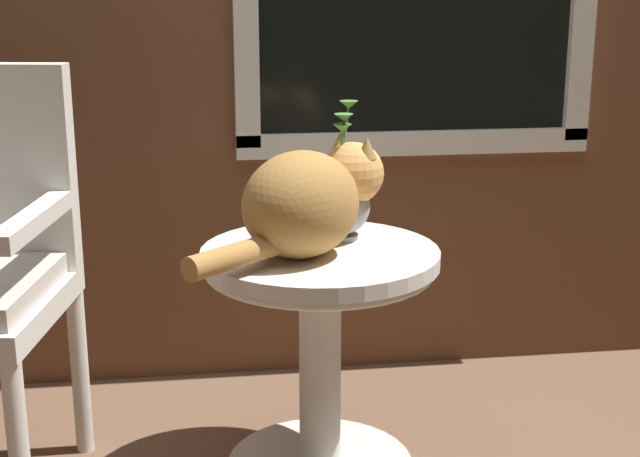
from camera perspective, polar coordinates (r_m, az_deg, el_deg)
name	(u,v)px	position (r m, az deg, el deg)	size (l,w,h in m)	color
wicker_side_table	(320,326)	(2.16, 0.00, -6.11)	(0.55, 0.55, 0.57)	silver
cat	(308,200)	(2.03, -0.76, 1.78)	(0.48, 0.43, 0.25)	#AD7A3D
pewter_vase_with_ivy	(341,199)	(2.16, 1.33, 1.85)	(0.14, 0.14, 0.33)	#99999E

